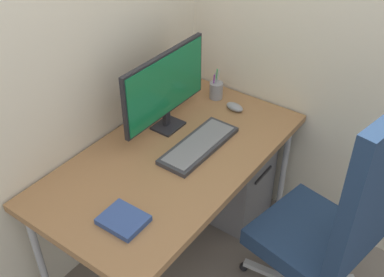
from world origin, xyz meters
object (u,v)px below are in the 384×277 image
pen_holder (216,90)px  notebook (123,220)px  office_chair (337,221)px  mouse (235,107)px  keyboard (199,145)px  filing_cabinet (226,174)px  monitor (165,87)px

pen_holder → notebook: size_ratio=0.96×
office_chair → mouse: 0.87m
mouse → pen_holder: (0.05, 0.16, 0.03)m
office_chair → notebook: office_chair is taller
office_chair → pen_holder: (0.44, 0.93, 0.14)m
keyboard → filing_cabinet: bearing=5.7°
monitor → notebook: size_ratio=3.30×
keyboard → pen_holder: 0.49m
office_chair → mouse: size_ratio=11.57×
keyboard → monitor: bearing=78.4°
filing_cabinet → mouse: 0.46m
notebook → keyboard: bearing=3.0°
keyboard → pen_holder: pen_holder is taller
mouse → notebook: 1.00m
notebook → monitor: bearing=22.8°
monitor → mouse: bearing=-30.8°
keyboard → notebook: same height
office_chair → notebook: (-0.61, 0.69, 0.10)m
mouse → office_chair: bearing=-107.5°
office_chair → filing_cabinet: bearing=66.4°
mouse → notebook: (-1.00, -0.08, -0.01)m
office_chair → notebook: size_ratio=6.81×
filing_cabinet → monitor: bearing=144.7°
monitor → pen_holder: (0.40, -0.05, -0.19)m
monitor → notebook: monitor is taller
filing_cabinet → mouse: bearing=2.8°
monitor → pen_holder: 0.44m
office_chair → filing_cabinet: 0.91m
keyboard → notebook: (-0.60, -0.04, 0.00)m
mouse → notebook: size_ratio=0.59×
office_chair → keyboard: (-0.01, 0.73, 0.10)m
office_chair → filing_cabinet: size_ratio=2.21×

